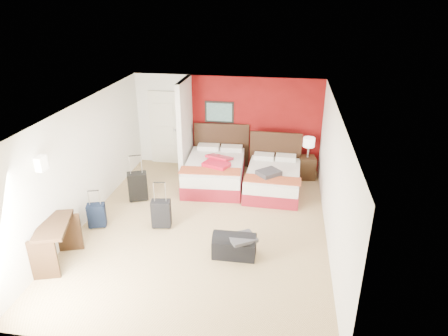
% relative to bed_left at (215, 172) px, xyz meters
% --- Properties ---
extents(ground, '(6.50, 6.50, 0.00)m').
position_rel_bed_left_xyz_m(ground, '(0.13, -2.04, -0.30)').
color(ground, tan).
rests_on(ground, ground).
extents(room_walls, '(5.02, 6.52, 2.50)m').
position_rel_bed_left_xyz_m(room_walls, '(-1.27, -0.62, 0.95)').
color(room_walls, white).
rests_on(room_walls, ground).
extents(red_accent_panel, '(3.50, 0.04, 2.50)m').
position_rel_bed_left_xyz_m(red_accent_panel, '(0.88, 1.19, 0.95)').
color(red_accent_panel, maroon).
rests_on(red_accent_panel, ground).
extents(partition_wall, '(0.12, 1.20, 2.50)m').
position_rel_bed_left_xyz_m(partition_wall, '(-0.87, 0.57, 0.95)').
color(partition_wall, silver).
rests_on(partition_wall, ground).
extents(entry_door, '(0.82, 0.06, 2.05)m').
position_rel_bed_left_xyz_m(entry_door, '(-1.62, 1.16, 0.72)').
color(entry_door, silver).
rests_on(entry_door, ground).
extents(bed_left, '(1.54, 2.11, 0.61)m').
position_rel_bed_left_xyz_m(bed_left, '(0.00, 0.00, 0.00)').
color(bed_left, silver).
rests_on(bed_left, ground).
extents(bed_right, '(1.32, 1.85, 0.54)m').
position_rel_bed_left_xyz_m(bed_right, '(1.47, -0.19, -0.03)').
color(bed_right, silver).
rests_on(bed_right, ground).
extents(red_suitcase_open, '(0.86, 0.99, 0.10)m').
position_rel_bed_left_xyz_m(red_suitcase_open, '(0.10, -0.10, 0.36)').
color(red_suitcase_open, red).
rests_on(red_suitcase_open, bed_left).
extents(jacket_bundle, '(0.64, 0.63, 0.12)m').
position_rel_bed_left_xyz_m(jacket_bundle, '(1.37, -0.49, 0.30)').
color(jacket_bundle, '#3C3C42').
rests_on(jacket_bundle, bed_right).
extents(nightstand, '(0.47, 0.47, 0.58)m').
position_rel_bed_left_xyz_m(nightstand, '(2.30, 0.71, -0.01)').
color(nightstand, '#321F10').
rests_on(nightstand, ground).
extents(table_lamp, '(0.37, 0.37, 0.53)m').
position_rel_bed_left_xyz_m(table_lamp, '(2.30, 0.71, 0.54)').
color(table_lamp, white).
rests_on(table_lamp, nightstand).
extents(suitcase_black, '(0.51, 0.42, 0.66)m').
position_rel_bed_left_xyz_m(suitcase_black, '(-1.61, -1.15, 0.02)').
color(suitcase_black, black).
rests_on(suitcase_black, ground).
extents(suitcase_charcoal, '(0.42, 0.29, 0.57)m').
position_rel_bed_left_xyz_m(suitcase_charcoal, '(-0.72, -2.20, -0.02)').
color(suitcase_charcoal, black).
rests_on(suitcase_charcoal, ground).
extents(suitcase_navy, '(0.40, 0.31, 0.49)m').
position_rel_bed_left_xyz_m(suitcase_navy, '(-2.03, -2.40, -0.06)').
color(suitcase_navy, black).
rests_on(suitcase_navy, ground).
extents(duffel_bag, '(0.79, 0.42, 0.40)m').
position_rel_bed_left_xyz_m(duffel_bag, '(0.90, -2.94, -0.10)').
color(duffel_bag, black).
rests_on(duffel_bag, ground).
extents(jacket_draped, '(0.60, 0.57, 0.06)m').
position_rel_bed_left_xyz_m(jacket_draped, '(1.05, -2.99, 0.13)').
color(jacket_draped, '#38383D').
rests_on(jacket_draped, duffel_bag).
extents(desk, '(0.77, 1.09, 0.83)m').
position_rel_bed_left_xyz_m(desk, '(-2.17, -3.67, 0.11)').
color(desk, '#301D10').
rests_on(desk, ground).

